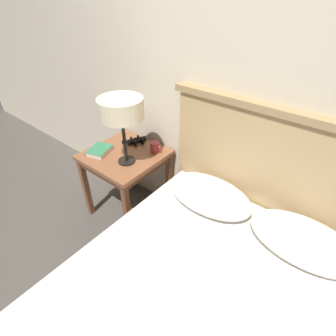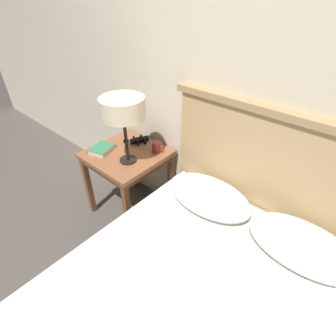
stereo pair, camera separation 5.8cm
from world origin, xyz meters
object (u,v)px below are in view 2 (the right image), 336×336
bed (190,319)px  table_lamp (123,109)px  book_on_nightstand (102,149)px  coffee_mug (157,147)px  binoculars_pair (139,140)px  nightstand (127,161)px

bed → table_lamp: bed is taller
bed → table_lamp: (-0.98, 0.48, 0.75)m
book_on_nightstand → coffee_mug: bearing=40.1°
table_lamp → binoculars_pair: 0.49m
nightstand → table_lamp: size_ratio=1.25×
book_on_nightstand → coffee_mug: coffee_mug is taller
nightstand → table_lamp: 0.52m
nightstand → book_on_nightstand: (-0.17, -0.12, 0.10)m
bed → binoculars_pair: bearing=146.7°
nightstand → book_on_nightstand: bearing=-145.1°
book_on_nightstand → coffee_mug: (0.34, 0.29, 0.02)m
bed → coffee_mug: bearing=141.3°
table_lamp → coffee_mug: table_lamp is taller
nightstand → bed: bed is taller
bed → binoculars_pair: (-1.12, 0.74, 0.35)m
book_on_nightstand → binoculars_pair: (0.13, 0.30, 0.00)m
binoculars_pair → nightstand: bearing=-78.2°
binoculars_pair → coffee_mug: (0.21, -0.01, 0.02)m
nightstand → book_on_nightstand: book_on_nightstand is taller
nightstand → coffee_mug: size_ratio=6.08×
bed → book_on_nightstand: (-1.25, 0.44, 0.35)m
bed → coffee_mug: size_ratio=18.23×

